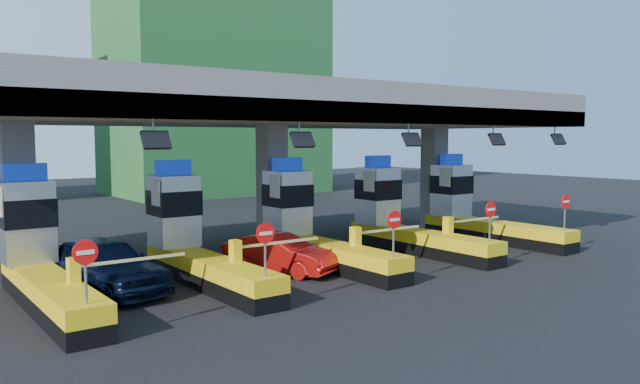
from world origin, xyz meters
TOP-DOWN VIEW (x-y plane):
  - ground at (0.00, 0.00)m, footprint 120.00×120.00m
  - toll_canopy at (0.00, 2.87)m, footprint 28.00×12.09m
  - toll_lane_far_left at (-10.00, 0.28)m, footprint 4.43×8.00m
  - toll_lane_left at (-5.00, 0.28)m, footprint 4.43×8.00m
  - toll_lane_center at (0.00, 0.28)m, footprint 4.43×8.00m
  - toll_lane_right at (5.00, 0.28)m, footprint 4.43×8.00m
  - toll_lane_far_right at (10.00, 0.28)m, footprint 4.43×8.00m
  - bg_building_scaffold at (12.00, 32.00)m, footprint 18.00×12.00m
  - van at (-8.09, 0.20)m, footprint 3.35×5.68m
  - red_car at (-1.95, -0.62)m, footprint 3.14×4.58m

SIDE VIEW (x-z plane):
  - ground at x=0.00m, z-range 0.00..0.00m
  - red_car at x=-1.95m, z-range 0.00..1.43m
  - van at x=-8.09m, z-range 0.00..1.81m
  - toll_lane_far_left at x=-10.00m, z-range -0.68..3.47m
  - toll_lane_left at x=-5.00m, z-range -0.68..3.47m
  - toll_lane_center at x=0.00m, z-range -0.68..3.47m
  - toll_lane_right at x=5.00m, z-range -0.68..3.47m
  - toll_lane_far_right at x=10.00m, z-range -0.68..3.47m
  - toll_canopy at x=0.00m, z-range 2.63..9.63m
  - bg_building_scaffold at x=12.00m, z-range 0.00..28.00m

